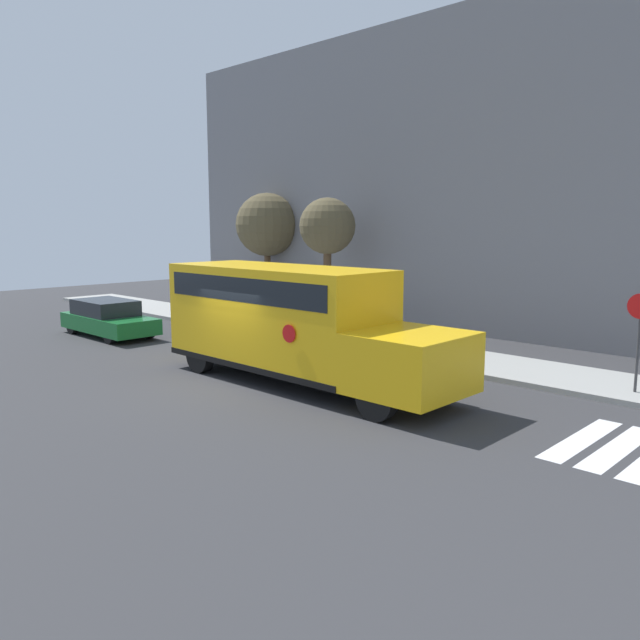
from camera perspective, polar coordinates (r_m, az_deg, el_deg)
name	(u,v)px	position (r m, az deg, el deg)	size (l,w,h in m)	color
ground_plane	(234,383)	(17.23, -7.89, -5.69)	(60.00, 60.00, 0.00)	#333335
sidewalk_strip	(382,347)	(21.72, 5.71, -2.46)	(44.00, 3.00, 0.15)	#9E9E99
building_backdrop	(484,176)	(26.81, 14.78, 12.58)	(32.00, 4.00, 12.43)	slate
school_bus	(291,318)	(16.83, -2.65, 0.14)	(9.06, 2.57, 3.13)	yellow
parked_car	(108,318)	(25.44, -18.80, 0.16)	(4.59, 1.82, 1.39)	#196B2D
stop_sign	(639,331)	(17.11, 27.16, -0.89)	(0.63, 0.10, 2.61)	#38383A
tree_near_sidewalk	(327,228)	(26.37, 0.68, 8.44)	(2.36, 2.36, 5.40)	brown
tree_far_sidewalk	(267,225)	(31.42, -4.87, 8.63)	(3.12, 3.12, 5.85)	brown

